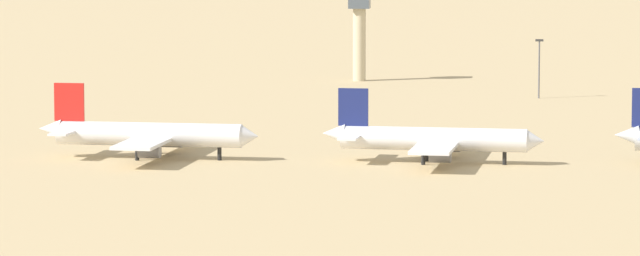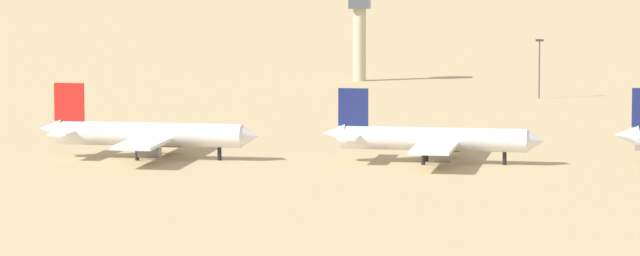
# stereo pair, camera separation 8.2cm
# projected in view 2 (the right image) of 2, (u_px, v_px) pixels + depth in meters

# --- Properties ---
(ground) EXTENTS (4000.00, 4000.00, 0.00)m
(ground) POSITION_uv_depth(u_px,v_px,m) (438.00, 161.00, 319.30)
(ground) COLOR tan
(parked_jet_red_1) EXTENTS (38.28, 32.22, 12.64)m
(parked_jet_red_1) POSITION_uv_depth(u_px,v_px,m) (147.00, 134.00, 322.47)
(parked_jet_red_1) COLOR white
(parked_jet_red_1) RESTS_ON ground
(parked_jet_navy_2) EXTENTS (37.13, 31.28, 12.26)m
(parked_jet_navy_2) POSITION_uv_depth(u_px,v_px,m) (432.00, 139.00, 316.73)
(parked_jet_navy_2) COLOR white
(parked_jet_navy_2) RESTS_ON ground
(control_tower) EXTENTS (5.20, 5.20, 23.14)m
(control_tower) POSITION_uv_depth(u_px,v_px,m) (360.00, 25.00, 474.74)
(control_tower) COLOR #C6B793
(control_tower) RESTS_ON ground
(light_pole_mid) EXTENTS (1.80, 0.50, 13.33)m
(light_pole_mid) POSITION_uv_depth(u_px,v_px,m) (539.00, 64.00, 429.66)
(light_pole_mid) COLOR #59595E
(light_pole_mid) RESTS_ON ground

